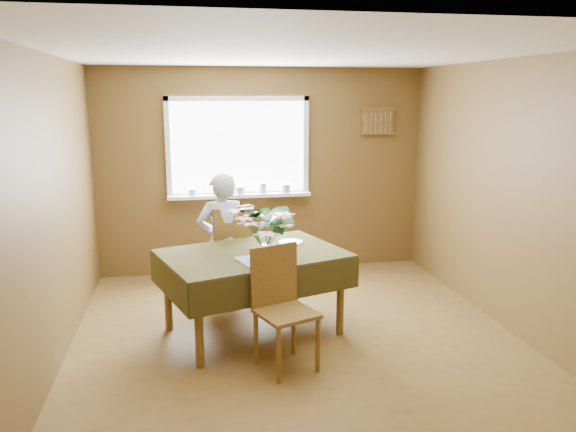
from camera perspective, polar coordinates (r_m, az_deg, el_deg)
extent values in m
plane|color=brown|center=(5.12, 1.15, -12.86)|extent=(4.50, 4.50, 0.00)
plane|color=white|center=(4.65, 1.28, 16.26)|extent=(4.50, 4.50, 0.00)
plane|color=brown|center=(6.92, -2.56, 4.55)|extent=(4.00, 0.00, 4.00)
plane|color=brown|center=(2.65, 11.20, -8.40)|extent=(4.00, 0.00, 4.00)
plane|color=brown|center=(4.76, -23.11, 0.05)|extent=(0.00, 4.50, 4.50)
plane|color=brown|center=(5.49, 22.12, 1.65)|extent=(0.00, 4.50, 4.50)
cube|color=white|center=(6.84, -5.08, 6.95)|extent=(1.60, 0.01, 1.10)
cube|color=white|center=(6.80, -5.16, 11.81)|extent=(1.72, 0.06, 0.06)
cube|color=white|center=(6.90, -4.98, 2.14)|extent=(1.72, 0.06, 0.06)
cube|color=white|center=(6.80, -12.10, 6.70)|extent=(0.06, 0.06, 1.22)
cube|color=white|center=(6.95, 1.81, 7.07)|extent=(0.06, 0.06, 1.22)
cube|color=white|center=(6.83, -4.92, 2.12)|extent=(1.72, 0.20, 0.04)
cylinder|color=white|center=(6.77, -9.67, 2.42)|extent=(0.09, 0.09, 0.08)
cylinder|color=white|center=(6.78, -7.29, 2.65)|extent=(0.11, 0.11, 0.12)
cylinder|color=white|center=(6.80, -4.92, 2.64)|extent=(0.12, 0.12, 0.09)
cylinder|color=white|center=(6.83, -2.56, 2.86)|extent=(0.10, 0.10, 0.13)
cylinder|color=white|center=(6.87, -0.23, 2.84)|extent=(0.11, 0.11, 0.10)
cube|color=brown|center=(7.19, 9.11, 9.50)|extent=(0.40, 0.03, 0.30)
cube|color=brown|center=(7.17, 9.19, 10.69)|extent=(0.44, 0.04, 0.03)
cube|color=brown|center=(7.18, 9.10, 8.29)|extent=(0.44, 0.04, 0.03)
cylinder|color=brown|center=(4.63, -9.04, -10.95)|extent=(0.07, 0.07, 0.72)
cylinder|color=brown|center=(5.20, 5.34, -8.21)|extent=(0.07, 0.07, 0.72)
cylinder|color=brown|center=(5.39, -12.12, -7.70)|extent=(0.07, 0.07, 0.72)
cylinder|color=brown|center=(5.89, 0.71, -5.70)|extent=(0.07, 0.07, 0.72)
cube|color=brown|center=(5.12, -3.61, -4.04)|extent=(1.76, 1.44, 0.04)
cube|color=black|center=(5.11, -3.61, -3.77)|extent=(1.84, 1.51, 0.01)
cube|color=black|center=(4.70, -0.79, -7.09)|extent=(1.51, 0.50, 0.28)
cube|color=black|center=(5.63, -5.91, -3.88)|extent=(1.51, 0.50, 0.28)
cube|color=black|center=(4.89, -12.08, -6.57)|extent=(0.34, 1.03, 0.28)
cube|color=black|center=(5.52, 3.90, -4.16)|extent=(0.34, 1.03, 0.28)
cube|color=#4BAED5|center=(4.89, -2.35, -4.38)|extent=(0.54, 0.46, 0.01)
cylinder|color=brown|center=(6.32, -5.69, -5.59)|extent=(0.04, 0.04, 0.49)
cylinder|color=brown|center=(6.15, -8.90, -6.18)|extent=(0.04, 0.04, 0.49)
cylinder|color=brown|center=(6.00, -3.85, -6.54)|extent=(0.04, 0.04, 0.49)
cylinder|color=brown|center=(5.82, -7.19, -7.21)|extent=(0.04, 0.04, 0.49)
cube|color=brown|center=(5.99, -6.46, -4.01)|extent=(0.61, 0.61, 0.03)
cube|color=brown|center=(5.74, -5.52, -1.75)|extent=(0.43, 0.22, 0.54)
cylinder|color=brown|center=(4.40, -0.97, -14.00)|extent=(0.04, 0.04, 0.45)
cylinder|color=brown|center=(4.58, 3.05, -12.94)|extent=(0.04, 0.04, 0.45)
cylinder|color=brown|center=(4.69, -3.27, -12.31)|extent=(0.04, 0.04, 0.45)
cylinder|color=brown|center=(4.85, 0.58, -11.40)|extent=(0.04, 0.04, 0.45)
cube|color=brown|center=(4.53, -0.16, -9.86)|extent=(0.55, 0.55, 0.03)
cube|color=brown|center=(4.60, -1.44, -5.98)|extent=(0.41, 0.18, 0.50)
imported|color=white|center=(5.77, -6.67, -2.58)|extent=(0.55, 0.40, 1.41)
cylinder|color=white|center=(4.90, -2.44, -3.62)|extent=(0.10, 0.10, 0.13)
cylinder|color=#33662D|center=(4.87, -2.45, -2.50)|extent=(0.06, 0.06, 0.09)
cylinder|color=white|center=(5.41, 0.27, -2.68)|extent=(0.32, 0.32, 0.01)
cube|color=silver|center=(5.01, -0.64, -3.88)|extent=(0.17, 0.19, 0.00)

